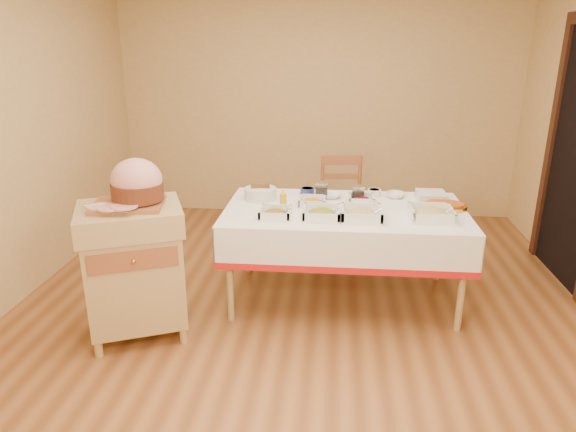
% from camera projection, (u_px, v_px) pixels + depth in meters
% --- Properties ---
extents(room_shell, '(5.00, 5.00, 5.00)m').
position_uv_depth(room_shell, '(304.00, 145.00, 3.47)').
color(room_shell, '#94592D').
rests_on(room_shell, ground).
extents(dining_table, '(1.82, 1.02, 0.76)m').
position_uv_depth(dining_table, '(344.00, 228.00, 3.95)').
color(dining_table, tan).
rests_on(dining_table, ground).
extents(butcher_cart, '(0.83, 0.77, 0.94)m').
position_uv_depth(butcher_cart, '(134.00, 264.00, 3.48)').
color(butcher_cart, tan).
rests_on(butcher_cart, ground).
extents(dining_chair, '(0.46, 0.44, 0.94)m').
position_uv_depth(dining_chair, '(342.00, 205.00, 4.89)').
color(dining_chair, '#995732').
rests_on(dining_chair, ground).
extents(ham_on_board, '(0.48, 0.45, 0.31)m').
position_uv_depth(ham_on_board, '(136.00, 186.00, 3.34)').
color(ham_on_board, '#995732').
rests_on(ham_on_board, butcher_cart).
extents(serving_dish_a, '(0.23, 0.22, 0.10)m').
position_uv_depth(serving_dish_a, '(275.00, 213.00, 3.70)').
color(serving_dish_a, white).
rests_on(serving_dish_a, dining_table).
extents(serving_dish_b, '(0.26, 0.26, 0.11)m').
position_uv_depth(serving_dish_b, '(322.00, 213.00, 3.68)').
color(serving_dish_b, white).
rests_on(serving_dish_b, dining_table).
extents(serving_dish_c, '(0.29, 0.29, 0.12)m').
position_uv_depth(serving_dish_c, '(361.00, 214.00, 3.66)').
color(serving_dish_c, white).
rests_on(serving_dish_c, dining_table).
extents(serving_dish_d, '(0.30, 0.30, 0.11)m').
position_uv_depth(serving_dish_d, '(431.00, 213.00, 3.67)').
color(serving_dish_d, white).
rests_on(serving_dish_d, dining_table).
extents(serving_dish_e, '(0.22, 0.21, 0.10)m').
position_uv_depth(serving_dish_e, '(312.00, 202.00, 3.95)').
color(serving_dish_e, white).
rests_on(serving_dish_e, dining_table).
extents(serving_dish_f, '(0.21, 0.20, 0.10)m').
position_uv_depth(serving_dish_f, '(361.00, 200.00, 4.02)').
color(serving_dish_f, white).
rests_on(serving_dish_f, dining_table).
extents(small_bowl_left, '(0.11, 0.11, 0.05)m').
position_uv_depth(small_bowl_left, '(258.00, 190.00, 4.29)').
color(small_bowl_left, white).
rests_on(small_bowl_left, dining_table).
extents(small_bowl_mid, '(0.12, 0.12, 0.05)m').
position_uv_depth(small_bowl_mid, '(307.00, 191.00, 4.27)').
color(small_bowl_mid, navy).
rests_on(small_bowl_mid, dining_table).
extents(small_bowl_right, '(0.11, 0.11, 0.05)m').
position_uv_depth(small_bowl_right, '(374.00, 192.00, 4.21)').
color(small_bowl_right, white).
rests_on(small_bowl_right, dining_table).
extents(bowl_white_imported, '(0.17, 0.17, 0.04)m').
position_uv_depth(bowl_white_imported, '(331.00, 195.00, 4.16)').
color(bowl_white_imported, white).
rests_on(bowl_white_imported, dining_table).
extents(bowl_small_imported, '(0.15, 0.15, 0.05)m').
position_uv_depth(bowl_small_imported, '(395.00, 195.00, 4.16)').
color(bowl_small_imported, white).
rests_on(bowl_small_imported, dining_table).
extents(preserve_jar_left, '(0.11, 0.11, 0.13)m').
position_uv_depth(preserve_jar_left, '(321.00, 191.00, 4.13)').
color(preserve_jar_left, silver).
rests_on(preserve_jar_left, dining_table).
extents(preserve_jar_right, '(0.10, 0.10, 0.13)m').
position_uv_depth(preserve_jar_right, '(358.00, 195.00, 4.05)').
color(preserve_jar_right, silver).
rests_on(preserve_jar_right, dining_table).
extents(mustard_bottle, '(0.05, 0.05, 0.16)m').
position_uv_depth(mustard_bottle, '(283.00, 201.00, 3.83)').
color(mustard_bottle, gold).
rests_on(mustard_bottle, dining_table).
extents(bread_basket, '(0.26, 0.26, 0.11)m').
position_uv_depth(bread_basket, '(260.00, 193.00, 4.12)').
color(bread_basket, silver).
rests_on(bread_basket, dining_table).
extents(plate_stack, '(0.22, 0.22, 0.07)m').
position_uv_depth(plate_stack, '(431.00, 196.00, 4.10)').
color(plate_stack, white).
rests_on(plate_stack, dining_table).
extents(brass_platter, '(0.35, 0.25, 0.05)m').
position_uv_depth(brass_platter, '(444.00, 206.00, 3.89)').
color(brass_platter, gold).
rests_on(brass_platter, dining_table).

